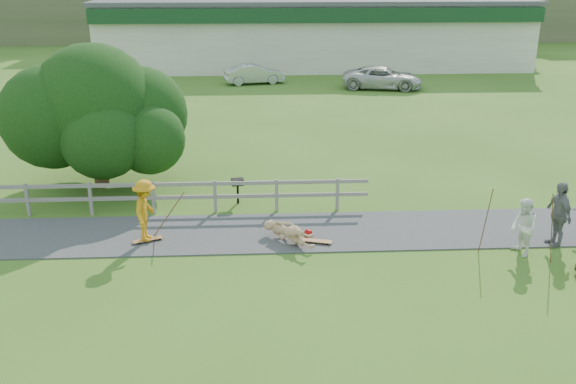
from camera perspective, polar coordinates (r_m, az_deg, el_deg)
name	(u,v)px	position (r m, az deg, el deg)	size (l,w,h in m)	color
ground	(281,254)	(18.11, -0.62, -5.54)	(260.00, 260.00, 0.00)	#375E1A
path	(279,232)	(19.47, -0.81, -3.60)	(34.00, 3.00, 0.04)	#353537
fence	(134,193)	(21.24, -13.57, -0.10)	(15.05, 0.10, 1.10)	#6A655D
strip_mall	(312,32)	(51.77, 2.19, 14.06)	(32.50, 10.75, 5.10)	beige
skater_rider	(146,214)	(18.92, -12.53, -1.89)	(1.18, 0.68, 1.83)	#C47E12
skater_fallen	(289,233)	(18.65, 0.06, -3.63)	(1.84, 0.44, 0.67)	tan
spectator_a	(524,227)	(18.92, 20.23, -2.98)	(0.80, 0.62, 1.64)	white
spectator_b	(559,214)	(19.86, 22.91, -1.82)	(1.13, 0.47, 1.93)	slate
car_silver	(254,74)	(43.67, -3.03, 10.43)	(1.38, 3.96, 1.31)	#AEB1B6
car_white	(383,78)	(42.30, 8.40, 10.02)	(2.35, 5.10, 1.42)	beige
tree	(97,128)	(23.85, -16.64, 5.45)	(6.91, 6.91, 4.35)	#12330E
bbq	(238,191)	(21.73, -4.49, 0.07)	(0.41, 0.31, 0.88)	black
longboard_rider	(148,241)	(19.25, -12.34, -4.28)	(0.87, 0.21, 0.10)	#955F30
longboard_fallen	(316,242)	(18.73, 2.53, -4.49)	(0.91, 0.22, 0.10)	#955F30
helmet	(308,234)	(19.09, 1.81, -3.72)	(0.27, 0.27, 0.27)	#A30505
pole_rider	(168,210)	(19.21, -10.58, -1.55)	(0.03, 0.03, 1.74)	brown
pole_spec_left	(486,221)	(18.67, 17.16, -2.47)	(0.03, 0.03, 1.92)	brown
pole_spec_right	(552,228)	(18.62, 22.40, -3.00)	(0.03, 0.03, 2.02)	brown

